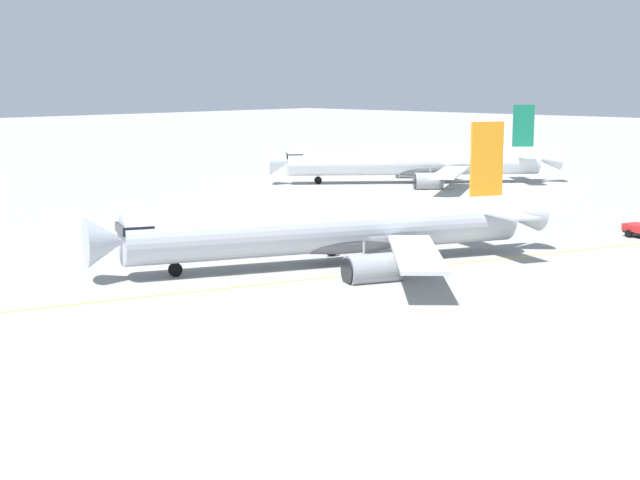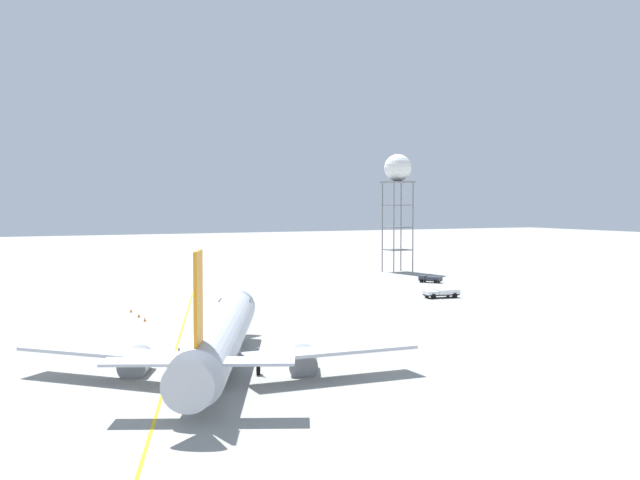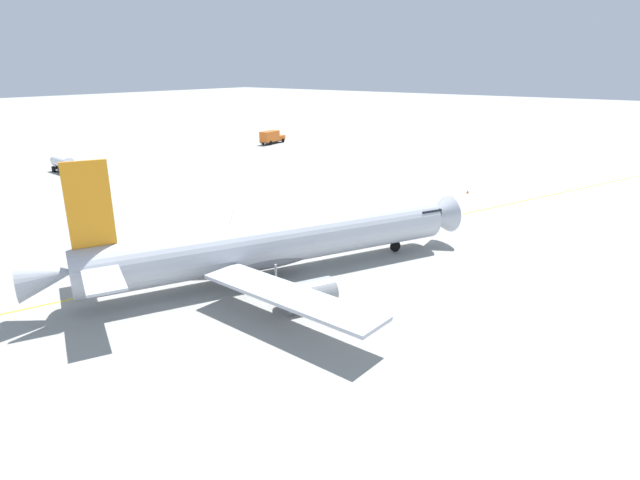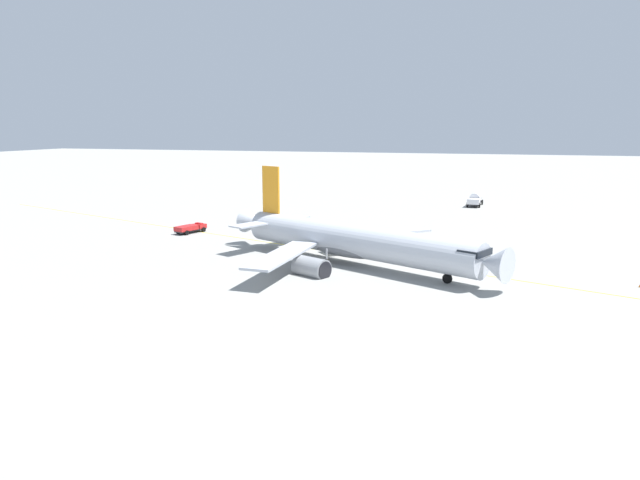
# 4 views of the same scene
# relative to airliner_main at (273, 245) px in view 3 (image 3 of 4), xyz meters

# --- Properties ---
(ground_plane) EXTENTS (600.00, 600.00, 0.00)m
(ground_plane) POSITION_rel_airliner_main_xyz_m (-3.77, -2.49, -2.86)
(ground_plane) COLOR gray
(airliner_main) EXTENTS (31.45, 38.10, 11.96)m
(airliner_main) POSITION_rel_airliner_main_xyz_m (0.00, 0.00, 0.00)
(airliner_main) COLOR #B2B7C1
(airliner_main) RESTS_ON ground_plane
(catering_truck_truck) EXTENTS (3.35, 7.86, 3.10)m
(catering_truck_truck) POSITION_rel_airliner_main_xyz_m (-56.39, 61.20, -1.20)
(catering_truck_truck) COLOR #232326
(catering_truck_truck) RESTS_ON ground_plane
(fuel_tanker_truck) EXTENTS (8.17, 3.29, 2.87)m
(fuel_tanker_truck) POSITION_rel_airliner_main_xyz_m (-60.98, 12.65, -1.30)
(fuel_tanker_truck) COLOR #232326
(fuel_tanker_truck) RESTS_ON ground_plane
(taxiway_centreline) EXTENTS (61.50, 177.06, 0.01)m
(taxiway_centreline) POSITION_rel_airliner_main_xyz_m (-3.13, 4.62, -2.85)
(taxiway_centreline) COLOR yellow
(taxiway_centreline) RESTS_ON ground_plane
(safety_cone_near) EXTENTS (0.36, 0.36, 0.55)m
(safety_cone_near) POSITION_rel_airliner_main_xyz_m (1.23, 32.29, -2.58)
(safety_cone_near) COLOR orange
(safety_cone_near) RESTS_ON ground_plane
(safety_cone_mid) EXTENTS (0.36, 0.36, 0.55)m
(safety_cone_mid) POSITION_rel_airliner_main_xyz_m (1.34, 36.01, -2.58)
(safety_cone_mid) COLOR orange
(safety_cone_mid) RESTS_ON ground_plane
(safety_cone_far) EXTENTS (0.36, 0.36, 0.55)m
(safety_cone_far) POSITION_rel_airliner_main_xyz_m (1.51, 41.19, -2.58)
(safety_cone_far) COLOR orange
(safety_cone_far) RESTS_ON ground_plane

